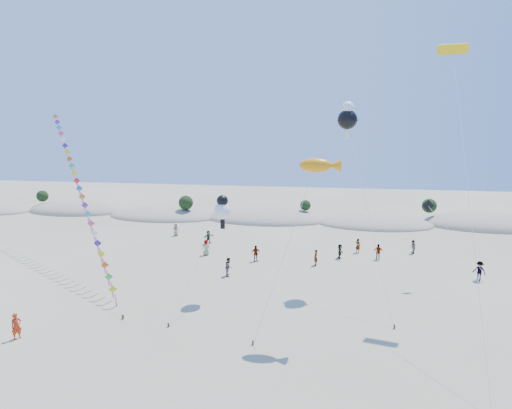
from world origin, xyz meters
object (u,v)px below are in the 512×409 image
object	(u,v)px
kite_train	(79,186)
fish_kite	(320,166)
flyer_foreground	(16,326)
parafoil_kite	(453,55)

from	to	relation	value
kite_train	fish_kite	bearing A→B (deg)	-22.99
fish_kite	kite_train	bearing A→B (deg)	157.01
kite_train	flyer_foreground	xyz separation A→B (m)	(4.04, -14.98, -7.21)
kite_train	flyer_foreground	size ratio (longest dim) A/B	11.57
kite_train	fish_kite	size ratio (longest dim) A/B	1.74
flyer_foreground	fish_kite	bearing A→B (deg)	-44.41
fish_kite	parafoil_kite	world-z (taller)	parafoil_kite
parafoil_kite	flyer_foreground	world-z (taller)	parafoil_kite
fish_kite	parafoil_kite	xyz separation A→B (m)	(9.43, 6.30, 7.72)
fish_kite	parafoil_kite	size ratio (longest dim) A/B	0.60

